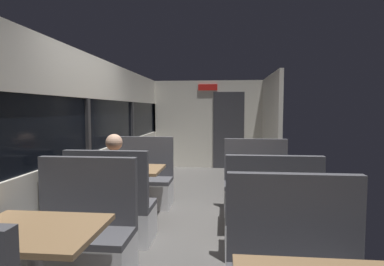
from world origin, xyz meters
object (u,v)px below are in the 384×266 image
bench_mid_window_facing_entry (143,185)px  seated_passenger (114,195)px  dining_table_rear_aisle (262,181)px  coffee_cup_primary (126,164)px  dining_table_near_window (35,243)px  bench_near_window_facing_entry (81,243)px  bench_rear_aisle_facing_end (270,226)px  bench_mid_window_facing_end (112,214)px  bench_rear_aisle_facing_entry (256,191)px  dining_table_mid_window (129,175)px

bench_mid_window_facing_entry → seated_passenger: size_ratio=0.87×
dining_table_rear_aisle → coffee_cup_primary: size_ratio=10.00×
dining_table_near_window → bench_near_window_facing_entry: bearing=90.0°
bench_mid_window_facing_entry → bench_rear_aisle_facing_end: same height
bench_mid_window_facing_end → bench_rear_aisle_facing_end: same height
bench_mid_window_facing_end → dining_table_rear_aisle: (1.79, 0.50, 0.31)m
dining_table_near_window → seated_passenger: (0.00, 1.58, -0.10)m
dining_table_rear_aisle → bench_rear_aisle_facing_entry: bearing=90.0°
bench_near_window_facing_entry → coffee_cup_primary: 1.63m
bench_near_window_facing_entry → bench_rear_aisle_facing_entry: (1.79, 2.00, 0.00)m
bench_mid_window_facing_entry → bench_rear_aisle_facing_end: size_ratio=1.00×
bench_near_window_facing_entry → bench_mid_window_facing_entry: (0.00, 2.20, 0.00)m
dining_table_near_window → bench_mid_window_facing_end: bench_mid_window_facing_end is taller
bench_rear_aisle_facing_entry → coffee_cup_primary: 1.96m
bench_near_window_facing_entry → dining_table_rear_aisle: (1.79, 1.30, 0.31)m
bench_rear_aisle_facing_end → dining_table_rear_aisle: bearing=90.0°
bench_mid_window_facing_end → seated_passenger: seated_passenger is taller
seated_passenger → coffee_cup_primary: bearing=95.5°
bench_near_window_facing_entry → bench_rear_aisle_facing_entry: same height
bench_rear_aisle_facing_end → seated_passenger: bearing=171.3°
bench_mid_window_facing_entry → bench_mid_window_facing_end: bearing=-90.0°
dining_table_near_window → dining_table_mid_window: (0.00, 2.20, 0.00)m
bench_rear_aisle_facing_entry → bench_mid_window_facing_end: bearing=-146.2°
bench_rear_aisle_facing_entry → coffee_cup_primary: bearing=-166.6°
dining_table_rear_aisle → bench_rear_aisle_facing_end: 0.77m
bench_rear_aisle_facing_entry → seated_passenger: size_ratio=0.87×
dining_table_near_window → coffee_cup_primary: (-0.07, 2.26, 0.15)m
bench_mid_window_facing_end → bench_near_window_facing_entry: bearing=-90.0°
dining_table_mid_window → bench_rear_aisle_facing_entry: (1.79, 0.50, -0.31)m
bench_mid_window_facing_entry → bench_rear_aisle_facing_entry: (1.79, -0.20, 0.00)m
dining_table_near_window → dining_table_mid_window: 2.20m
dining_table_rear_aisle → seated_passenger: (-1.79, -0.43, -0.10)m
dining_table_near_window → seated_passenger: bearing=90.0°
bench_rear_aisle_facing_end → bench_rear_aisle_facing_entry: 1.40m
coffee_cup_primary → bench_rear_aisle_facing_end: bearing=-27.3°
dining_table_near_window → dining_table_mid_window: same height
coffee_cup_primary → bench_mid_window_facing_end: bearing=-85.0°
bench_rear_aisle_facing_entry → dining_table_mid_window: bearing=-164.4°
coffee_cup_primary → bench_near_window_facing_entry: bearing=-87.6°
bench_mid_window_facing_end → bench_mid_window_facing_entry: 1.40m
bench_mid_window_facing_entry → bench_rear_aisle_facing_entry: size_ratio=1.00×
bench_mid_window_facing_entry → bench_rear_aisle_facing_end: bearing=-41.8°
bench_mid_window_facing_entry → dining_table_rear_aisle: 2.03m
dining_table_mid_window → coffee_cup_primary: size_ratio=10.00×
bench_near_window_facing_entry → bench_mid_window_facing_end: size_ratio=1.00×
bench_near_window_facing_entry → bench_rear_aisle_facing_entry: 2.69m
bench_mid_window_facing_entry → coffee_cup_primary: (-0.07, -0.64, 0.46)m
dining_table_near_window → bench_mid_window_facing_end: size_ratio=0.82×
dining_table_rear_aisle → coffee_cup_primary: 1.88m
dining_table_near_window → bench_mid_window_facing_end: 1.54m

